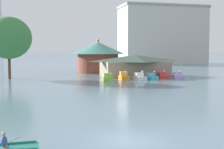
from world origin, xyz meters
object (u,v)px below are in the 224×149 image
Objects in this scene: pedal_boat_lavender at (178,76)px; shoreline_tree_tall_left at (9,38)px; pedal_boat_white at (140,77)px; boathouse at (135,65)px; pedal_boat_red at (163,76)px; pedal_boat_cyan at (151,77)px; pedal_boat_lime at (108,78)px; background_building_block at (162,35)px; green_roof_pavilion at (98,55)px; pedal_boat_orange at (124,77)px.

shoreline_tree_tall_left is (-30.26, 7.48, 7.04)m from pedal_boat_lavender.
pedal_boat_white is 7.51m from boathouse.
boathouse is (-3.94, 4.94, 1.81)m from pedal_boat_red.
pedal_boat_white is at bearing -81.52° from pedal_boat_cyan.
pedal_boat_lime is 0.17× the size of boathouse.
background_building_block is (52.88, 51.58, 3.56)m from shoreline_tree_tall_left.
shoreline_tree_tall_left reaches higher than pedal_boat_lavender.
pedal_boat_red is at bearing 104.18° from pedal_boat_white.
pedal_boat_white is 67.69m from background_building_block.
pedal_boat_cyan is at bearing -15.97° from shoreline_tree_tall_left.
shoreline_tree_tall_left reaches higher than pedal_boat_white.
green_roof_pavilion is 52.47m from background_building_block.
shoreline_tree_tall_left is at bearing -135.71° from background_building_block.
pedal_boat_white reaches higher than pedal_boat_cyan.
green_roof_pavilion is 0.39× the size of background_building_block.
pedal_boat_lime is 70.31m from background_building_block.
pedal_boat_lime is 0.85× the size of pedal_boat_lavender.
pedal_boat_orange is at bearing -88.01° from green_roof_pavilion.
pedal_boat_orange is 0.17× the size of boathouse.
background_building_block reaches higher than green_roof_pavilion.
pedal_boat_lavender is (13.48, 0.34, -0.02)m from pedal_boat_lime.
pedal_boat_lime is 8.31m from pedal_boat_cyan.
pedal_boat_lavender is at bearing -110.96° from background_building_block.
pedal_boat_lavender is (5.19, -0.31, 0.03)m from pedal_boat_cyan.
pedal_boat_lime is 5.78m from pedal_boat_white.
pedal_boat_lavender is 9.26m from boathouse.
shoreline_tree_tall_left is at bearing -117.52° from pedal_boat_white.
green_roof_pavilion is at bearing -142.40° from pedal_boat_red.
green_roof_pavilion is (-11.04, 19.43, 3.59)m from pedal_boat_lavender.
pedal_boat_white is at bearing -75.64° from pedal_boat_lavender.
background_building_block is (24.91, 57.38, 10.63)m from pedal_boat_red.
pedal_boat_orange is 0.07× the size of background_building_block.
shoreline_tree_tall_left reaches higher than boathouse.
pedal_boat_white is 5.85m from pedal_boat_red.
pedal_boat_cyan is 27.01m from shoreline_tree_tall_left.
boathouse reaches higher than pedal_boat_lime.
green_roof_pavilion is (-5.85, 19.12, 3.62)m from pedal_boat_cyan.
pedal_boat_red is at bearing -115.84° from pedal_boat_lavender.
background_building_block reaches higher than pedal_boat_cyan.
background_building_block is (33.66, 39.63, 7.01)m from green_roof_pavilion.
background_building_block is (22.62, 59.06, 10.60)m from pedal_boat_lavender.
green_roof_pavilion is at bearing -178.46° from pedal_boat_white.
pedal_boat_cyan is at bearing -53.46° from pedal_boat_red.
pedal_boat_lavender reaches higher than pedal_boat_lime.
pedal_boat_red is (11.19, 2.02, -0.06)m from pedal_boat_lime.
background_building_block is at bearing 144.68° from pedal_boat_cyan.
pedal_boat_cyan is (2.51, 0.84, -0.06)m from pedal_boat_white.
shoreline_tree_tall_left reaches higher than pedal_boat_lime.
pedal_boat_red is at bearing 105.20° from pedal_boat_cyan.
pedal_boat_white reaches higher than pedal_boat_red.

